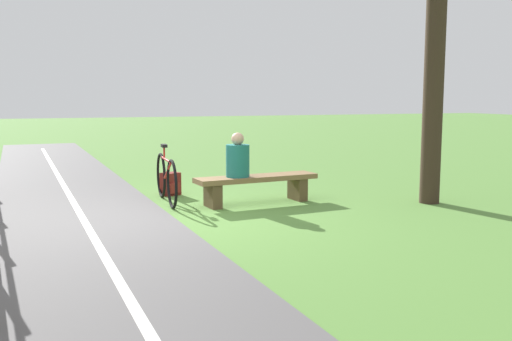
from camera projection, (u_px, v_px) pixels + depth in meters
ground_plane at (160, 218)px, 8.12m from camera, size 80.00×80.00×0.00m
paved_path at (150, 337)px, 4.10m from camera, size 3.79×36.07×0.02m
path_centre_line at (150, 335)px, 4.10m from camera, size 1.34×31.98×0.00m
bench at (257, 184)px, 9.21m from camera, size 2.05×0.65×0.45m
person_seated at (238, 159)px, 9.01m from camera, size 0.40×0.40×0.70m
bicycle at (166, 178)px, 9.26m from camera, size 0.12×1.80×0.94m
backpack at (171, 184)px, 10.00m from camera, size 0.37×0.34×0.39m
tree_far_left at (433, 55)px, 8.99m from camera, size 1.74×1.73×4.92m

